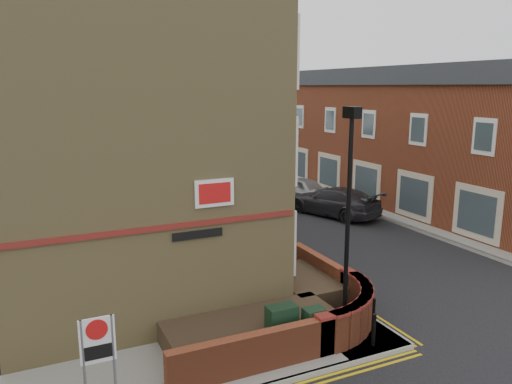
% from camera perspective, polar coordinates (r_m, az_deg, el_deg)
% --- Properties ---
extents(ground, '(120.00, 120.00, 0.00)m').
position_cam_1_polar(ground, '(13.09, 6.97, -20.02)').
color(ground, black).
rests_on(ground, ground).
extents(pavement_corner, '(13.00, 3.00, 0.12)m').
position_cam_1_polar(pavement_corner, '(13.08, -10.84, -19.86)').
color(pavement_corner, gray).
rests_on(pavement_corner, ground).
extents(pavement_main, '(2.00, 32.00, 0.12)m').
position_cam_1_polar(pavement_main, '(27.46, -7.17, -2.58)').
color(pavement_main, gray).
rests_on(pavement_main, ground).
extents(pavement_far, '(4.00, 40.00, 0.12)m').
position_cam_1_polar(pavement_far, '(30.12, 15.05, -1.60)').
color(pavement_far, gray).
rests_on(pavement_far, ground).
extents(kerb_main_near, '(0.15, 32.00, 0.12)m').
position_cam_1_polar(kerb_main_near, '(27.77, -5.20, -2.38)').
color(kerb_main_near, gray).
rests_on(kerb_main_near, ground).
extents(kerb_main_far, '(0.15, 40.00, 0.12)m').
position_cam_1_polar(kerb_main_far, '(28.91, 12.00, -2.02)').
color(kerb_main_far, gray).
rests_on(kerb_main_far, ground).
extents(yellow_lines_main, '(0.28, 32.00, 0.01)m').
position_cam_1_polar(yellow_lines_main, '(27.86, -4.72, -2.43)').
color(yellow_lines_main, gold).
rests_on(yellow_lines_main, ground).
extents(corner_building, '(8.95, 10.40, 13.60)m').
position_cam_1_polar(corner_building, '(17.66, -14.81, 9.34)').
color(corner_building, '#9D8854').
rests_on(corner_building, ground).
extents(garden_wall, '(6.80, 6.00, 1.20)m').
position_cam_1_polar(garden_wall, '(14.98, 1.75, -15.53)').
color(garden_wall, brown).
rests_on(garden_wall, ground).
extents(lamppost, '(0.25, 0.50, 6.30)m').
position_cam_1_polar(lamppost, '(13.48, 10.44, -3.59)').
color(lamppost, black).
rests_on(lamppost, pavement_corner).
extents(utility_cabinet_large, '(0.80, 0.45, 1.20)m').
position_cam_1_polar(utility_cabinet_large, '(13.58, 2.95, -15.19)').
color(utility_cabinet_large, black).
rests_on(utility_cabinet_large, pavement_corner).
extents(utility_cabinet_small, '(0.55, 0.40, 1.10)m').
position_cam_1_polar(utility_cabinet_small, '(13.73, 6.61, -15.18)').
color(utility_cabinet_small, black).
rests_on(utility_cabinet_small, pavement_corner).
extents(bollard_near, '(0.11, 0.11, 0.90)m').
position_cam_1_polar(bollard_near, '(14.12, 13.31, -15.08)').
color(bollard_near, black).
rests_on(bollard_near, pavement_corner).
extents(bollard_far, '(0.11, 0.11, 0.90)m').
position_cam_1_polar(bollard_far, '(15.02, 13.24, -13.36)').
color(bollard_far, black).
rests_on(bollard_far, pavement_corner).
extents(zone_sign, '(0.72, 0.07, 2.20)m').
position_cam_1_polar(zone_sign, '(11.22, -17.61, -16.65)').
color(zone_sign, slate).
rests_on(zone_sign, pavement_corner).
extents(far_terrace, '(5.40, 30.40, 8.00)m').
position_cam_1_polar(far_terrace, '(33.51, 13.02, 6.74)').
color(far_terrace, brown).
rests_on(far_terrace, ground).
extents(far_terrace_cream, '(5.40, 12.40, 8.00)m').
position_cam_1_polar(far_terrace_cream, '(51.68, -1.50, 8.79)').
color(far_terrace_cream, '#BDB69B').
rests_on(far_terrace_cream, ground).
extents(tree_near, '(3.64, 3.65, 6.70)m').
position_cam_1_polar(tree_near, '(24.83, -6.05, 6.79)').
color(tree_near, '#382B1E').
rests_on(tree_near, pavement_main).
extents(tree_mid, '(4.03, 4.03, 7.42)m').
position_cam_1_polar(tree_mid, '(32.45, -10.72, 8.73)').
color(tree_mid, '#382B1E').
rests_on(tree_mid, pavement_main).
extents(tree_far, '(3.81, 3.81, 7.00)m').
position_cam_1_polar(tree_far, '(40.26, -13.56, 8.79)').
color(tree_far, '#382B1E').
rests_on(tree_far, pavement_main).
extents(traffic_light_assembly, '(0.20, 0.16, 4.20)m').
position_cam_1_polar(traffic_light_assembly, '(35.61, -11.13, 5.08)').
color(traffic_light_assembly, black).
rests_on(traffic_light_assembly, pavement_main).
extents(silver_car_near, '(1.55, 4.17, 1.36)m').
position_cam_1_polar(silver_car_near, '(27.47, -0.61, -1.15)').
color(silver_car_near, '#93969A').
rests_on(silver_car_near, ground).
extents(red_car_main, '(3.90, 5.76, 1.47)m').
position_cam_1_polar(red_car_main, '(28.65, -1.74, -0.50)').
color(red_car_main, maroon).
rests_on(red_car_main, ground).
extents(grey_car_far, '(3.88, 5.80, 1.56)m').
position_cam_1_polar(grey_car_far, '(27.51, 8.87, -1.06)').
color(grey_car_far, '#2A292E').
rests_on(grey_car_far, ground).
extents(silver_car_far, '(2.92, 4.59, 1.45)m').
position_cam_1_polar(silver_car_far, '(31.15, 4.69, 0.47)').
color(silver_car_far, '#979B9D').
rests_on(silver_car_far, ground).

